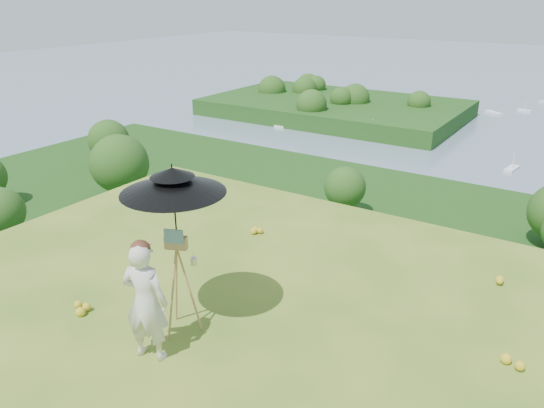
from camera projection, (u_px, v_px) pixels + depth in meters
The scene contains 7 objects.
peninsula at pixel (335, 100), 173.74m from camera, with size 90.00×60.00×12.00m, color #153B10, non-canonical shape.
slope_trees at pixel (536, 284), 37.23m from camera, with size 110.00×50.00×6.00m, color #1C4314, non-canonical shape.
moored_boats at pixel (544, 136), 148.65m from camera, with size 140.00×140.00×0.70m, color white, non-canonical shape.
painter at pixel (146, 302), 6.13m from camera, with size 0.55×0.36×1.52m, color beige.
field_easel at pixel (179, 280), 6.64m from camera, with size 0.55×0.55×1.46m, color #9B6941, non-canonical shape.
sun_umbrella at pixel (174, 206), 6.30m from camera, with size 1.26×1.26×1.05m, color black, non-canonical shape.
painter_cap at pixel (140, 246), 5.87m from camera, with size 0.22×0.27×0.10m, color #BF6973, non-canonical shape.
Camera 1 is at (2.00, -2.35, 4.10)m, focal length 35.00 mm.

